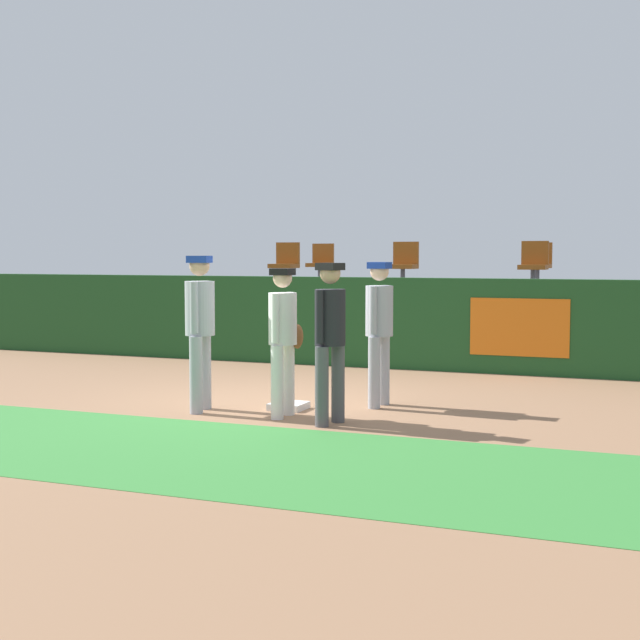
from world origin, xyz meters
TOP-DOWN VIEW (x-y plane):
  - ground_plane at (0.00, 0.00)m, footprint 60.00×60.00m
  - grass_foreground_strip at (0.00, -2.63)m, footprint 18.00×2.80m
  - first_base at (0.29, -0.15)m, footprint 0.40×0.40m
  - player_fielder_home at (0.44, -0.63)m, footprint 0.32×0.53m
  - player_runner_visitor at (-0.61, -0.66)m, footprint 0.41×0.50m
  - player_coach_visitor at (1.22, 0.44)m, footprint 0.35×0.49m
  - player_umpire at (1.09, -0.85)m, footprint 0.40×0.48m
  - field_wall at (0.01, 4.05)m, footprint 18.00×0.26m
  - bleacher_platform at (0.00, 6.62)m, footprint 18.00×4.80m
  - seat_front_center at (0.02, 5.49)m, footprint 0.46×0.44m
  - seat_front_right at (2.28, 5.49)m, footprint 0.45×0.44m
  - seat_front_left at (-2.29, 5.49)m, footprint 0.46×0.44m
  - seat_back_left at (-2.29, 7.29)m, footprint 0.46×0.44m
  - seat_back_right at (2.09, 7.29)m, footprint 0.48×0.44m

SIDE VIEW (x-z plane):
  - ground_plane at x=0.00m, z-range 0.00..0.00m
  - grass_foreground_strip at x=0.00m, z-range 0.00..0.01m
  - first_base at x=0.29m, z-range 0.00..0.08m
  - bleacher_platform at x=0.00m, z-range 0.00..1.23m
  - field_wall at x=0.01m, z-range 0.00..1.47m
  - player_fielder_home at x=0.44m, z-range 0.13..1.81m
  - player_coach_visitor at x=1.22m, z-range 0.14..1.89m
  - player_umpire at x=1.09m, z-range 0.14..1.89m
  - player_runner_visitor at x=-0.61m, z-range 0.15..1.97m
  - seat_front_right at x=2.28m, z-range 1.28..2.12m
  - seat_back_left at x=-2.29m, z-range 1.29..2.13m
  - seat_front_center at x=0.02m, z-range 1.29..2.13m
  - seat_front_left at x=-2.29m, z-range 1.29..2.13m
  - seat_back_right at x=2.09m, z-range 1.29..2.13m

